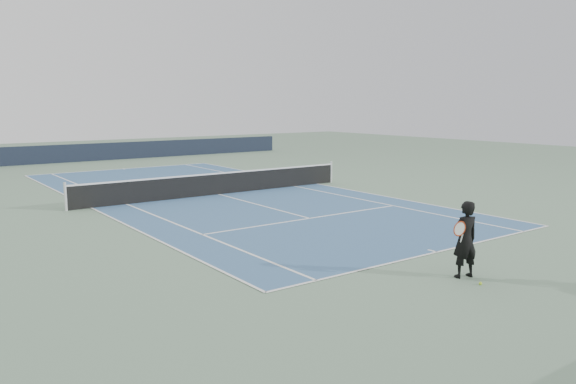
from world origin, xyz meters
TOP-DOWN VIEW (x-y plane):
  - ground at (0.00, 0.00)m, footprint 80.00×80.00m
  - court_surface at (0.00, 0.00)m, footprint 10.97×23.77m
  - tennis_net at (0.00, 0.00)m, footprint 12.90×0.10m
  - windscreen_far at (0.00, 17.88)m, footprint 30.00×0.25m
  - tennis_player at (-1.22, -13.64)m, footprint 0.83×0.62m
  - tennis_ball at (-1.38, -14.21)m, footprint 0.07×0.07m

SIDE VIEW (x-z plane):
  - ground at x=0.00m, z-range 0.00..0.00m
  - court_surface at x=0.00m, z-range 0.00..0.01m
  - tennis_ball at x=-1.38m, z-range 0.00..0.07m
  - tennis_net at x=0.00m, z-range -0.03..1.04m
  - windscreen_far at x=0.00m, z-range 0.00..1.20m
  - tennis_player at x=-1.22m, z-range 0.00..1.77m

